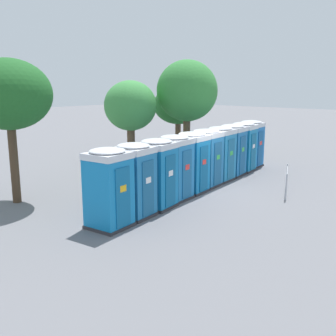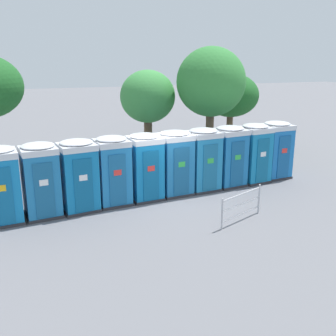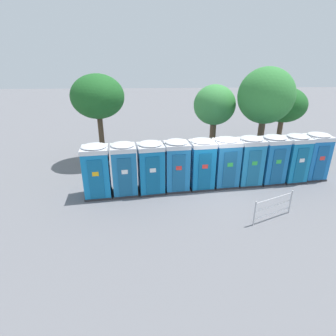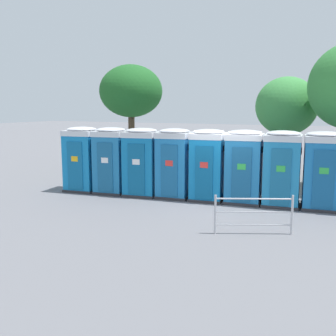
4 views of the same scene
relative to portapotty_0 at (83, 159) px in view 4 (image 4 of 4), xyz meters
name	(u,v)px [view 4 (image 4 of 4)]	position (x,y,z in m)	size (l,w,h in m)	color
ground_plane	(223,203)	(5.70, 0.30, -1.28)	(120.00, 120.00, 0.00)	slate
portapotty_0	(83,159)	(0.00, 0.00, 0.00)	(1.36, 1.33, 2.54)	#2D2D33
portapotty_1	(112,160)	(1.26, 0.15, 0.00)	(1.32, 1.34, 2.54)	#2D2D33
portapotty_2	(142,162)	(2.52, 0.26, 0.00)	(1.39, 1.37, 2.54)	#2D2D33
portapotty_3	(174,163)	(3.77, 0.46, 0.00)	(1.28, 1.30, 2.54)	#2D2D33
portapotty_4	(208,165)	(5.03, 0.57, 0.00)	(1.28, 1.31, 2.54)	#2D2D33
portapotty_5	(244,166)	(6.29, 0.73, 0.00)	(1.34, 1.32, 2.54)	#2D2D33
portapotty_6	(282,168)	(7.55, 0.84, 0.00)	(1.31, 1.30, 2.54)	#2D2D33
portapotty_7	(323,170)	(8.81, 0.97, 0.00)	(1.36, 1.35, 2.54)	#2D2D33
street_tree_1	(131,92)	(-0.53, 4.77, 2.77)	(3.14, 3.14, 5.39)	#4C3826
street_tree_3	(286,107)	(6.84, 6.05, 2.02)	(2.77, 2.77, 4.66)	brown
event_barrier	(254,213)	(7.38, -2.57, -0.72)	(1.90, 0.85, 1.05)	#B7B7BC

